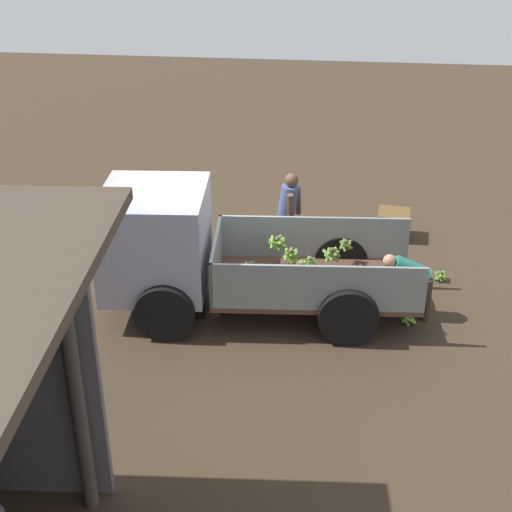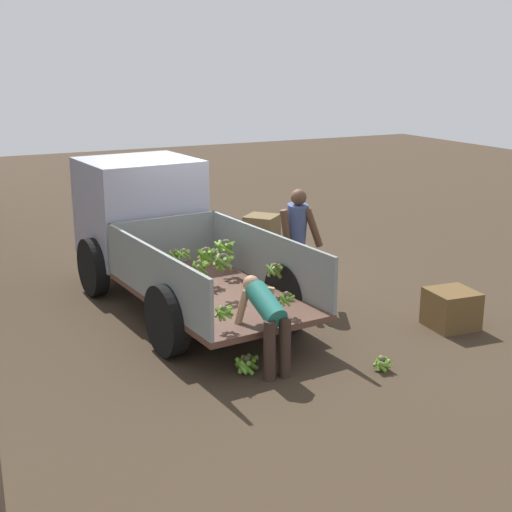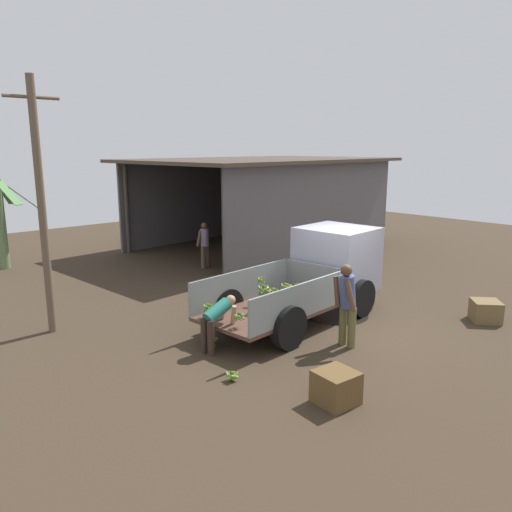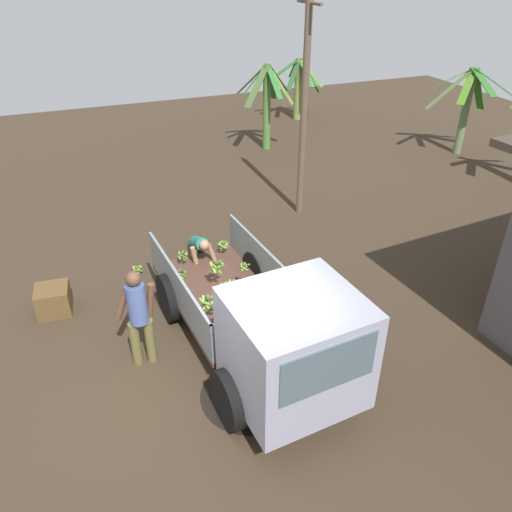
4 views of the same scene
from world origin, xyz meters
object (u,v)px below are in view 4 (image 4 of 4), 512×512
object	(u,v)px
utility_pole	(304,105)
banana_bunch_on_ground_1	(137,269)
banana_bunch_on_ground_0	(212,270)
cargo_truck	(277,336)
person_worker_loading	(199,249)
wooden_crate_0	(54,300)
person_foreground_visitor	(139,314)

from	to	relation	value
utility_pole	banana_bunch_on_ground_1	distance (m)	5.40
banana_bunch_on_ground_0	cargo_truck	bearing A→B (deg)	-1.05
person_worker_loading	banana_bunch_on_ground_0	size ratio (longest dim) A/B	3.48
cargo_truck	wooden_crate_0	xyz separation A→B (m)	(-3.35, -3.08, -0.80)
person_foreground_visitor	banana_bunch_on_ground_0	world-z (taller)	person_foreground_visitor
person_foreground_visitor	utility_pole	bearing A→B (deg)	-45.65
utility_pole	banana_bunch_on_ground_1	world-z (taller)	utility_pole
utility_pole	person_foreground_visitor	xyz separation A→B (m)	(4.07, -4.84, -1.81)
person_worker_loading	banana_bunch_on_ground_0	world-z (taller)	person_worker_loading
person_foreground_visitor	person_worker_loading	bearing A→B (deg)	-32.96
person_foreground_visitor	banana_bunch_on_ground_0	distance (m)	2.85
utility_pole	person_foreground_visitor	world-z (taller)	utility_pole
wooden_crate_0	person_foreground_visitor	bearing A→B (deg)	34.08
cargo_truck	person_worker_loading	bearing A→B (deg)	178.43
cargo_truck	banana_bunch_on_ground_0	size ratio (longest dim) A/B	16.23
cargo_truck	banana_bunch_on_ground_0	distance (m)	3.57
utility_pole	wooden_crate_0	bearing A→B (deg)	-70.98
wooden_crate_0	person_worker_loading	bearing A→B (deg)	92.31
person_worker_loading	wooden_crate_0	bearing A→B (deg)	-90.23
cargo_truck	banana_bunch_on_ground_0	world-z (taller)	cargo_truck
cargo_truck	person_worker_loading	world-z (taller)	cargo_truck
utility_pole	wooden_crate_0	size ratio (longest dim) A/B	8.94
cargo_truck	banana_bunch_on_ground_0	bearing A→B (deg)	174.32
cargo_truck	person_foreground_visitor	size ratio (longest dim) A/B	2.90
cargo_truck	person_foreground_visitor	xyz separation A→B (m)	(-1.40, -1.76, -0.11)
utility_pole	person_foreground_visitor	size ratio (longest dim) A/B	3.14
cargo_truck	wooden_crate_0	distance (m)	4.62
person_foreground_visitor	wooden_crate_0	distance (m)	2.45
banana_bunch_on_ground_1	banana_bunch_on_ground_0	bearing A→B (deg)	66.03
person_foreground_visitor	cargo_truck	bearing A→B (deg)	-124.32
cargo_truck	utility_pole	size ratio (longest dim) A/B	0.92
person_worker_loading	banana_bunch_on_ground_1	bearing A→B (deg)	-119.70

